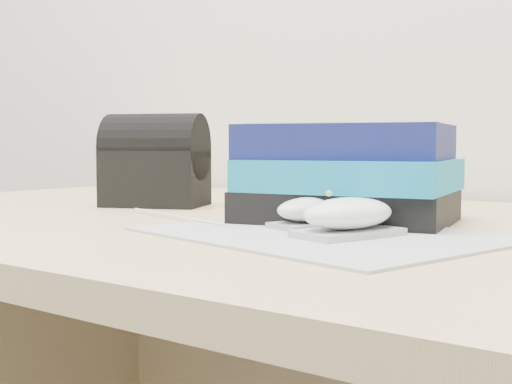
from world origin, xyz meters
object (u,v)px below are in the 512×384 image
Objects in this scene: mouse_rear at (314,212)px; pouch at (155,161)px; mouse_front at (348,217)px; book_stack at (349,174)px.

mouse_rear is 0.36m from pouch.
pouch is at bearing 160.59° from mouse_front.
mouse_front is 0.43m from pouch.
pouch reaches higher than mouse_rear.
mouse_front reaches higher than mouse_rear.
mouse_rear is 0.61× the size of pouch.
pouch is (-0.33, 0.02, 0.01)m from book_stack.
mouse_front is at bearing -32.17° from mouse_rear.
book_stack is (-0.07, 0.13, 0.03)m from mouse_front.
mouse_rear is at bearing 147.83° from mouse_front.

